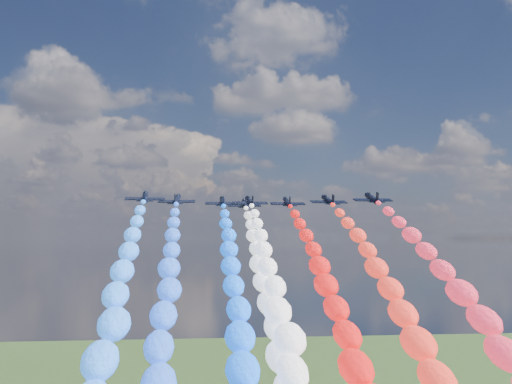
{
  "coord_description": "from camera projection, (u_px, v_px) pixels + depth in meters",
  "views": [
    {
      "loc": [
        -15.0,
        -140.22,
        88.92
      ],
      "look_at": [
        0.0,
        4.0,
        100.27
      ],
      "focal_mm": 41.74,
      "sensor_mm": 36.0,
      "label": 1
    }
  ],
  "objects": [
    {
      "name": "jet_5",
      "position": [
        287.0,
        202.0,
        153.22
      ],
      "size": [
        8.93,
        12.2,
        5.72
      ],
      "primitive_type": null,
      "rotation": [
        0.27,
        0.0,
        -0.01
      ],
      "color": "black"
    },
    {
      "name": "jet_2",
      "position": [
        223.0,
        202.0,
        151.62
      ],
      "size": [
        9.02,
        12.26,
        5.72
      ],
      "primitive_type": null,
      "rotation": [
        0.27,
        0.0,
        -0.01
      ],
      "color": "black"
    },
    {
      "name": "trail_6",
      "position": [
        398.0,
        318.0,
        95.52
      ],
      "size": [
        5.56,
        94.29,
        47.2
      ],
      "primitive_type": null,
      "color": "red"
    },
    {
      "name": "trail_0",
      "position": [
        115.0,
        329.0,
        84.04
      ],
      "size": [
        5.56,
        94.29,
        47.2
      ],
      "primitive_type": null,
      "color": "#2975FA"
    },
    {
      "name": "trail_4",
      "position": [
        267.0,
        307.0,
        110.77
      ],
      "size": [
        5.56,
        94.29,
        47.2
      ],
      "primitive_type": null,
      "color": "white"
    },
    {
      "name": "jet_3",
      "position": [
        250.0,
        201.0,
        150.09
      ],
      "size": [
        9.64,
        12.7,
        5.72
      ],
      "primitive_type": null,
      "rotation": [
        0.27,
        0.0,
        0.07
      ],
      "color": "black"
    },
    {
      "name": "trail_7",
      "position": [
        473.0,
        325.0,
        88.05
      ],
      "size": [
        5.56,
        94.29,
        47.2
      ],
      "primitive_type": null,
      "color": "red"
    },
    {
      "name": "jet_1",
      "position": [
        177.0,
        200.0,
        143.81
      ],
      "size": [
        9.68,
        12.73,
        5.72
      ],
      "primitive_type": null,
      "rotation": [
        0.27,
        0.0,
        -0.07
      ],
      "color": "black"
    },
    {
      "name": "jet_6",
      "position": [
        328.0,
        200.0,
        146.06
      ],
      "size": [
        9.52,
        12.62,
        5.72
      ],
      "primitive_type": null,
      "rotation": [
        0.27,
        0.0,
        0.06
      ],
      "color": "black"
    },
    {
      "name": "trail_1",
      "position": [
        166.0,
        320.0,
        93.28
      ],
      "size": [
        5.56,
        94.29,
        47.2
      ],
      "primitive_type": null,
      "color": "blue"
    },
    {
      "name": "jet_7",
      "position": [
        372.0,
        198.0,
        138.59
      ],
      "size": [
        8.98,
        12.23,
        5.72
      ],
      "primitive_type": null,
      "rotation": [
        0.27,
        0.0,
        -0.01
      ],
      "color": "black"
    },
    {
      "name": "jet_4",
      "position": [
        244.0,
        204.0,
        161.3
      ],
      "size": [
        9.43,
        12.55,
        5.72
      ],
      "primitive_type": null,
      "rotation": [
        0.27,
        0.0,
        -0.05
      ],
      "color": "black"
    },
    {
      "name": "trail_5",
      "position": [
        332.0,
        313.0,
        102.69
      ],
      "size": [
        5.56,
        94.29,
        47.2
      ],
      "primitive_type": null,
      "color": "red"
    },
    {
      "name": "trail_3",
      "position": [
        277.0,
        315.0,
        99.56
      ],
      "size": [
        5.56,
        94.29,
        47.2
      ],
      "primitive_type": null,
      "color": "white"
    },
    {
      "name": "jet_0",
      "position": [
        145.0,
        197.0,
        134.57
      ],
      "size": [
        9.55,
        12.64,
        5.72
      ],
      "primitive_type": null,
      "rotation": [
        0.27,
        0.0,
        0.06
      ],
      "color": "black"
    },
    {
      "name": "trail_2",
      "position": [
        236.0,
        314.0,
        101.09
      ],
      "size": [
        5.56,
        94.29,
        47.2
      ],
      "primitive_type": null,
      "color": "#0F5BFF"
    }
  ]
}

